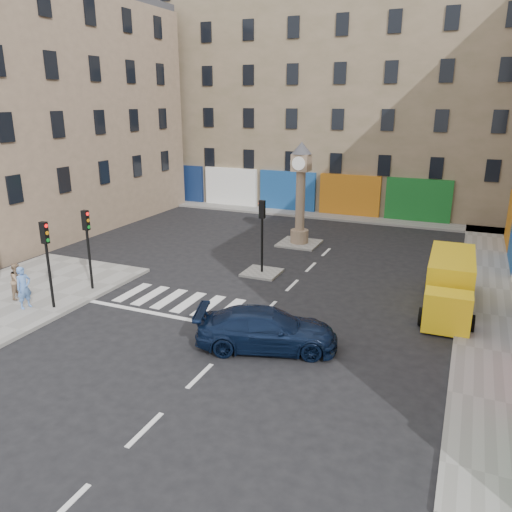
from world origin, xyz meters
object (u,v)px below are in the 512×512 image
Objects in this scene: traffic_light_left_far at (87,237)px; clock_pillar at (301,187)px; traffic_light_left_near at (47,251)px; pedestrian_blue at (24,287)px; traffic_light_island at (262,225)px; pedestrian_tan at (18,281)px; navy_sedan at (267,329)px; yellow_van at (450,284)px.

clock_pillar is at bearing 61.06° from traffic_light_left_far.
traffic_light_left_near is 2.05× the size of pedestrian_blue.
traffic_light_island is 2.30× the size of pedestrian_tan.
clock_pillar is at bearing -46.72° from pedestrian_tan.
traffic_light_island is at bearing 51.07° from traffic_light_left_near.
pedestrian_blue reaches higher than pedestrian_tan.
clock_pillar is 16.21m from pedestrian_tan.
traffic_light_left_far reaches higher than pedestrian_blue.
navy_sedan is 3.12× the size of pedestrian_tan.
traffic_light_left_near and traffic_light_left_far have the same top height.
traffic_light_left_near is 0.74× the size of navy_sedan.
traffic_light_left_near is 2.30× the size of pedestrian_tan.
traffic_light_island is 8.25m from navy_sedan.
traffic_light_left_near is 16.88m from yellow_van.
traffic_light_island is 9.17m from yellow_van.
traffic_light_island is 0.74× the size of navy_sedan.
traffic_light_left_far is at bearing 90.00° from traffic_light_left_near.
navy_sedan is 2.79× the size of pedestrian_blue.
navy_sedan is at bearing -11.54° from traffic_light_left_far.
yellow_van is at bearing -59.53° from navy_sedan.
traffic_light_left_near reaches higher than pedestrian_blue.
clock_pillar is (6.30, 11.40, 0.93)m from traffic_light_left_far.
traffic_light_left_near is 2.40m from traffic_light_left_far.
navy_sedan is at bearing -76.32° from clock_pillar.
traffic_light_left_near is 15.19m from clock_pillar.
traffic_light_left_far is 16.04m from yellow_van.
pedestrian_blue is at bearing -153.93° from traffic_light_left_near.
yellow_van reaches higher than pedestrian_blue.
clock_pillar is (0.00, 6.00, 0.96)m from traffic_light_island.
clock_pillar reaches higher than pedestrian_tan.
traffic_light_island is 11.47m from pedestrian_tan.
pedestrian_blue is at bearing -131.41° from traffic_light_island.
traffic_light_island is (6.30, 7.80, -0.03)m from traffic_light_left_near.
traffic_light_island reaches higher than pedestrian_tan.
clock_pillar is at bearing -17.80° from pedestrian_blue.
traffic_light_left_near is at bearing -90.00° from traffic_light_left_far.
clock_pillar is 3.78× the size of pedestrian_tan.
pedestrian_blue is at bearing -136.94° from pedestrian_tan.
traffic_light_left_near is at bearing -54.62° from pedestrian_blue.
traffic_light_left_far is 3.49m from pedestrian_tan.
traffic_light_island is 11.17m from pedestrian_blue.
clock_pillar is at bearing 90.00° from traffic_light_island.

